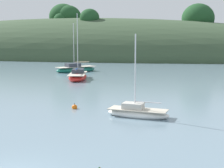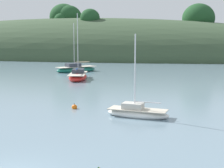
% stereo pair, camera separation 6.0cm
% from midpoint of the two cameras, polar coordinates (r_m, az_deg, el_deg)
% --- Properties ---
extents(far_shoreline_hill, '(150.00, 36.00, 26.57)m').
position_cam_midpoint_polar(far_shoreline_hill, '(96.66, -6.63, 4.59)').
color(far_shoreline_hill, '#384C33').
rests_on(far_shoreline_hill, ground).
extents(sailboat_red_portside, '(4.75, 2.18, 6.09)m').
position_cam_midpoint_polar(sailboat_red_portside, '(24.23, 4.27, -4.87)').
color(sailboat_red_portside, white).
rests_on(sailboat_red_portside, ground).
extents(sailboat_grey_yawl, '(3.82, 7.26, 9.15)m').
position_cam_midpoint_polar(sailboat_grey_yawl, '(45.83, -5.90, 1.31)').
color(sailboat_grey_yawl, red).
rests_on(sailboat_grey_yawl, ground).
extents(sailboat_yellow_far, '(6.60, 6.96, 8.26)m').
position_cam_midpoint_polar(sailboat_yellow_far, '(56.11, -6.24, 2.52)').
color(sailboat_yellow_far, '#196B56').
rests_on(sailboat_yellow_far, ground).
extents(mooring_buoy_inner, '(0.44, 0.44, 0.54)m').
position_cam_midpoint_polar(mooring_buoy_inner, '(27.02, -6.47, -3.96)').
color(mooring_buoy_inner, orange).
rests_on(mooring_buoy_inner, ground).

